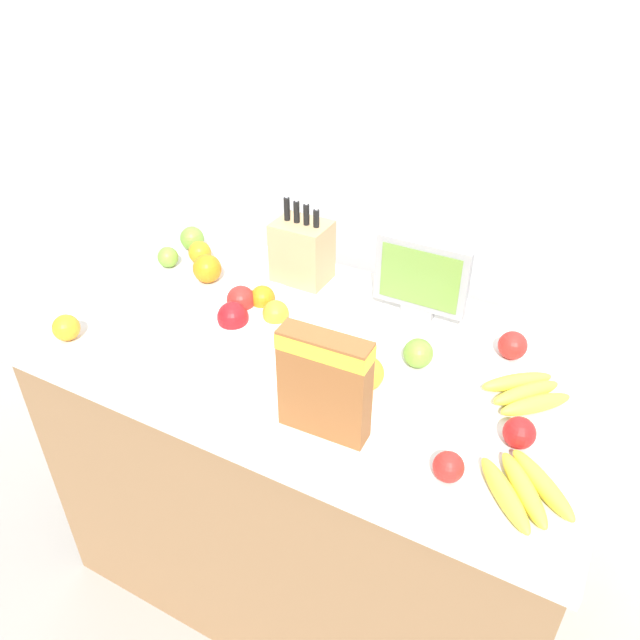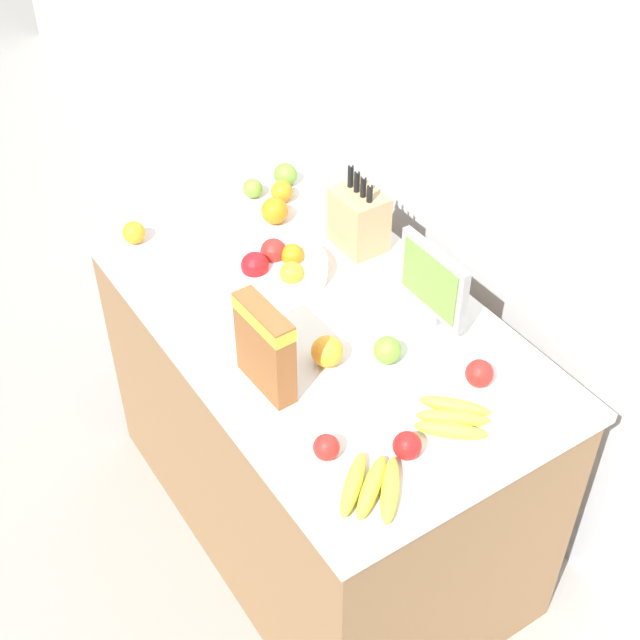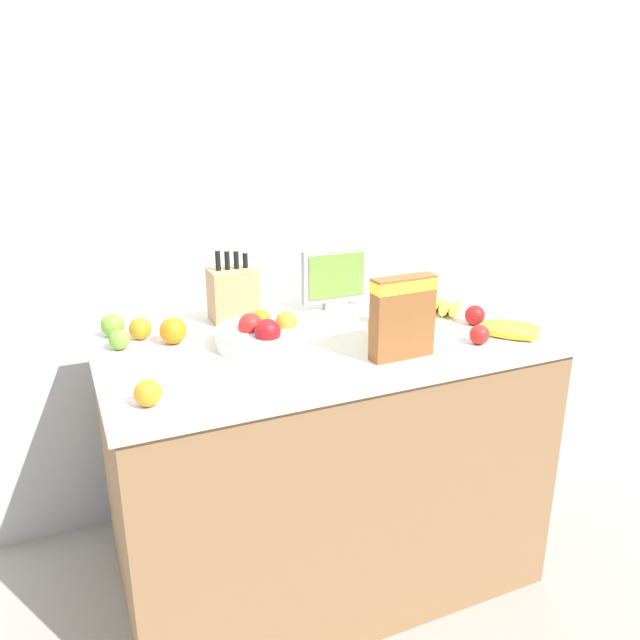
{
  "view_description": "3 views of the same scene",
  "coord_description": "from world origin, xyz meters",
  "px_view_note": "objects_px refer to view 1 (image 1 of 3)",
  "views": [
    {
      "loc": [
        0.63,
        -1.16,
        1.93
      ],
      "look_at": [
        -0.02,
        0.04,
        0.99
      ],
      "focal_mm": 35.0,
      "sensor_mm": 36.0,
      "label": 1
    },
    {
      "loc": [
        1.6,
        -1.05,
        2.6
      ],
      "look_at": [
        0.09,
        -0.05,
        1.01
      ],
      "focal_mm": 50.0,
      "sensor_mm": 36.0,
      "label": 2
    },
    {
      "loc": [
        -0.79,
        -1.8,
        1.67
      ],
      "look_at": [
        -0.03,
        -0.05,
        1.02
      ],
      "focal_mm": 35.0,
      "sensor_mm": 36.0,
      "label": 3
    }
  ],
  "objects_px": {
    "orange_near_bowl": "(207,269)",
    "orange_mid_left": "(66,328)",
    "fruit_bowl": "(251,315)",
    "cereal_box": "(324,380)",
    "banana_bunch_left": "(524,489)",
    "apple_middle": "(168,257)",
    "banana_bunch_right": "(526,393)",
    "knife_block": "(302,251)",
    "small_monitor": "(421,278)",
    "apple_leftmost": "(519,433)",
    "apple_by_knife_block": "(418,353)",
    "apple_near_bananas": "(448,467)",
    "orange_front_left": "(200,253)",
    "apple_front": "(513,345)",
    "apple_rightmost": "(192,238)",
    "orange_front_center": "(366,373)"
  },
  "relations": [
    {
      "from": "orange_near_bowl",
      "to": "orange_mid_left",
      "type": "xyz_separation_m",
      "value": [
        -0.15,
        -0.42,
        -0.01
      ]
    },
    {
      "from": "orange_mid_left",
      "to": "fruit_bowl",
      "type": "bearing_deg",
      "value": 34.82
    },
    {
      "from": "cereal_box",
      "to": "banana_bunch_left",
      "type": "xyz_separation_m",
      "value": [
        0.44,
        0.02,
        -0.12
      ]
    },
    {
      "from": "apple_middle",
      "to": "banana_bunch_right",
      "type": "bearing_deg",
      "value": -4.85
    },
    {
      "from": "knife_block",
      "to": "small_monitor",
      "type": "distance_m",
      "value": 0.39
    },
    {
      "from": "small_monitor",
      "to": "apple_leftmost",
      "type": "xyz_separation_m",
      "value": [
        0.37,
        -0.37,
        -0.09
      ]
    },
    {
      "from": "small_monitor",
      "to": "banana_bunch_left",
      "type": "xyz_separation_m",
      "value": [
        0.42,
        -0.5,
        -0.1
      ]
    },
    {
      "from": "apple_leftmost",
      "to": "apple_by_knife_block",
      "type": "xyz_separation_m",
      "value": [
        -0.29,
        0.16,
        0.0
      ]
    },
    {
      "from": "apple_near_bananas",
      "to": "orange_front_left",
      "type": "distance_m",
      "value": 1.11
    },
    {
      "from": "knife_block",
      "to": "orange_near_bowl",
      "type": "xyz_separation_m",
      "value": [
        -0.25,
        -0.15,
        -0.05
      ]
    },
    {
      "from": "fruit_bowl",
      "to": "apple_middle",
      "type": "height_order",
      "value": "fruit_bowl"
    },
    {
      "from": "banana_bunch_left",
      "to": "orange_front_left",
      "type": "relative_size",
      "value": 3.09
    },
    {
      "from": "knife_block",
      "to": "orange_front_left",
      "type": "bearing_deg",
      "value": -168.48
    },
    {
      "from": "orange_mid_left",
      "to": "orange_front_left",
      "type": "bearing_deg",
      "value": 83.74
    },
    {
      "from": "banana_bunch_right",
      "to": "apple_front",
      "type": "distance_m",
      "value": 0.16
    },
    {
      "from": "apple_middle",
      "to": "apple_leftmost",
      "type": "relative_size",
      "value": 0.94
    },
    {
      "from": "fruit_bowl",
      "to": "apple_rightmost",
      "type": "relative_size",
      "value": 3.61
    },
    {
      "from": "apple_rightmost",
      "to": "banana_bunch_left",
      "type": "bearing_deg",
      "value": -23.09
    },
    {
      "from": "apple_near_bananas",
      "to": "apple_by_knife_block",
      "type": "height_order",
      "value": "apple_by_knife_block"
    },
    {
      "from": "apple_near_bananas",
      "to": "orange_mid_left",
      "type": "distance_m",
      "value": 1.06
    },
    {
      "from": "cereal_box",
      "to": "apple_near_bananas",
      "type": "bearing_deg",
      "value": -3.21
    },
    {
      "from": "banana_bunch_right",
      "to": "apple_front",
      "type": "bearing_deg",
      "value": 116.07
    },
    {
      "from": "orange_front_center",
      "to": "banana_bunch_right",
      "type": "bearing_deg",
      "value": 21.77
    },
    {
      "from": "knife_block",
      "to": "apple_middle",
      "type": "bearing_deg",
      "value": -161.62
    },
    {
      "from": "small_monitor",
      "to": "apple_middle",
      "type": "xyz_separation_m",
      "value": [
        -0.81,
        -0.11,
        -0.09
      ]
    },
    {
      "from": "knife_block",
      "to": "apple_near_bananas",
      "type": "relative_size",
      "value": 4.32
    },
    {
      "from": "knife_block",
      "to": "apple_near_bananas",
      "type": "bearing_deg",
      "value": -40.19
    },
    {
      "from": "banana_bunch_left",
      "to": "orange_near_bowl",
      "type": "distance_m",
      "value": 1.12
    },
    {
      "from": "orange_near_bowl",
      "to": "orange_mid_left",
      "type": "height_order",
      "value": "orange_near_bowl"
    },
    {
      "from": "cereal_box",
      "to": "fruit_bowl",
      "type": "distance_m",
      "value": 0.46
    },
    {
      "from": "cereal_box",
      "to": "banana_bunch_left",
      "type": "bearing_deg",
      "value": 0.69
    },
    {
      "from": "apple_rightmost",
      "to": "orange_near_bowl",
      "type": "xyz_separation_m",
      "value": [
        0.17,
        -0.15,
        0.0
      ]
    },
    {
      "from": "banana_bunch_right",
      "to": "apple_by_knife_block",
      "type": "xyz_separation_m",
      "value": [
        -0.27,
        -0.0,
        0.02
      ]
    },
    {
      "from": "banana_bunch_right",
      "to": "orange_near_bowl",
      "type": "relative_size",
      "value": 2.47
    },
    {
      "from": "apple_middle",
      "to": "apple_front",
      "type": "xyz_separation_m",
      "value": [
        1.09,
        0.05,
        0.0
      ]
    },
    {
      "from": "apple_rightmost",
      "to": "orange_front_left",
      "type": "xyz_separation_m",
      "value": [
        0.08,
        -0.06,
        -0.0
      ]
    },
    {
      "from": "apple_middle",
      "to": "apple_near_bananas",
      "type": "xyz_separation_m",
      "value": [
        1.08,
        -0.42,
        -0.0
      ]
    },
    {
      "from": "orange_near_bowl",
      "to": "orange_mid_left",
      "type": "distance_m",
      "value": 0.45
    },
    {
      "from": "cereal_box",
      "to": "apple_rightmost",
      "type": "xyz_separation_m",
      "value": [
        -0.79,
        0.54,
        -0.1
      ]
    },
    {
      "from": "banana_bunch_right",
      "to": "apple_near_bananas",
      "type": "relative_size",
      "value": 3.33
    },
    {
      "from": "apple_middle",
      "to": "apple_near_bananas",
      "type": "bearing_deg",
      "value": -21.28
    },
    {
      "from": "apple_by_knife_block",
      "to": "apple_front",
      "type": "bearing_deg",
      "value": 36.23
    },
    {
      "from": "banana_bunch_left",
      "to": "orange_near_bowl",
      "type": "xyz_separation_m",
      "value": [
        -1.06,
        0.38,
        0.02
      ]
    },
    {
      "from": "apple_rightmost",
      "to": "orange_mid_left",
      "type": "xyz_separation_m",
      "value": [
        0.02,
        -0.57,
        -0.0
      ]
    },
    {
      "from": "apple_by_knife_block",
      "to": "orange_front_left",
      "type": "distance_m",
      "value": 0.83
    },
    {
      "from": "knife_block",
      "to": "apple_by_knife_block",
      "type": "height_order",
      "value": "knife_block"
    },
    {
      "from": "apple_front",
      "to": "orange_front_center",
      "type": "height_order",
      "value": "orange_front_center"
    },
    {
      "from": "apple_middle",
      "to": "apple_leftmost",
      "type": "bearing_deg",
      "value": -12.28
    },
    {
      "from": "orange_front_left",
      "to": "orange_front_center",
      "type": "relative_size",
      "value": 0.85
    },
    {
      "from": "apple_near_bananas",
      "to": "orange_front_center",
      "type": "xyz_separation_m",
      "value": [
        -0.27,
        0.18,
        0.01
      ]
    }
  ]
}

